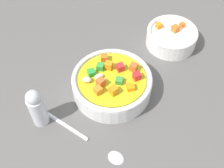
# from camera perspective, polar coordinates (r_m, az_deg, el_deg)

# --- Properties ---
(ground_plane) EXTENTS (1.40, 1.40, 0.02)m
(ground_plane) POSITION_cam_1_polar(r_m,az_deg,el_deg) (0.63, 0.00, -1.91)
(ground_plane) COLOR #565451
(soup_bowl_main) EXTENTS (0.17, 0.17, 0.06)m
(soup_bowl_main) POSITION_cam_1_polar(r_m,az_deg,el_deg) (0.60, -0.01, 0.15)
(soup_bowl_main) COLOR white
(soup_bowl_main) RESTS_ON ground_plane
(spoon) EXTENTS (0.21, 0.03, 0.01)m
(spoon) POSITION_cam_1_polar(r_m,az_deg,el_deg) (0.55, -4.80, -11.14)
(spoon) COLOR silver
(spoon) RESTS_ON ground_plane
(side_bowl_small) EXTENTS (0.12, 0.12, 0.05)m
(side_bowl_small) POSITION_cam_1_polar(r_m,az_deg,el_deg) (0.72, 12.02, 9.41)
(side_bowl_small) COLOR white
(side_bowl_small) RESTS_ON ground_plane
(pepper_shaker) EXTENTS (0.03, 0.03, 0.09)m
(pepper_shaker) POSITION_cam_1_polar(r_m,az_deg,el_deg) (0.55, -15.04, -4.63)
(pepper_shaker) COLOR silver
(pepper_shaker) RESTS_ON ground_plane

